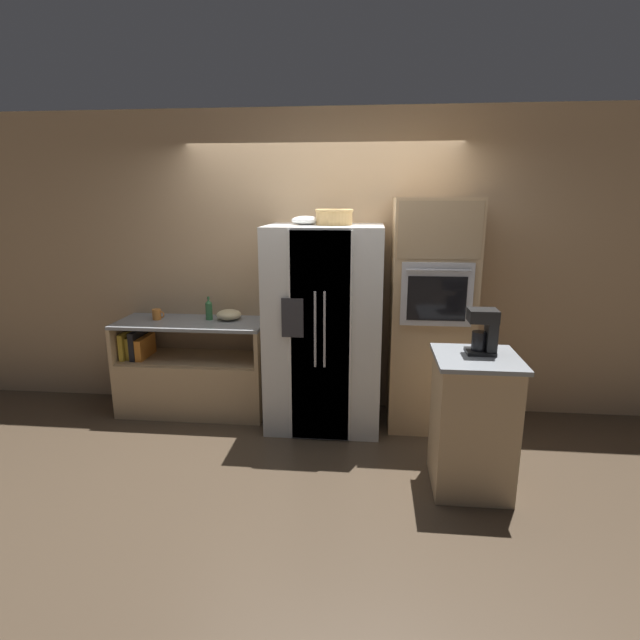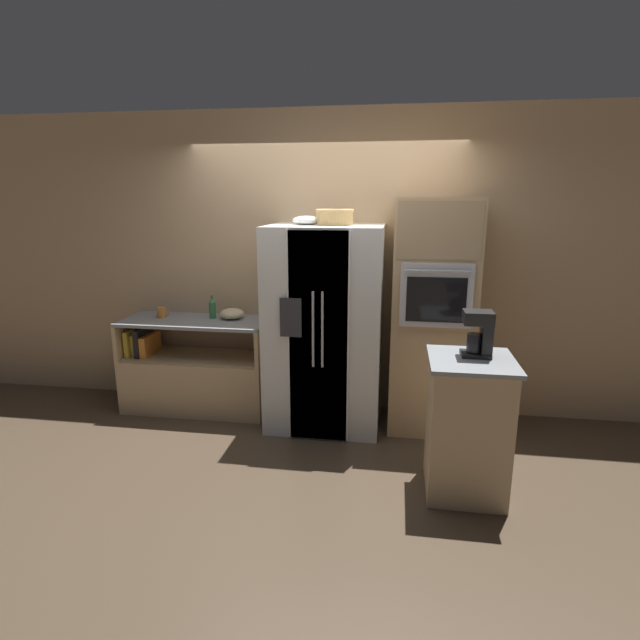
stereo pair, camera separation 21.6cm
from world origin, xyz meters
TOP-DOWN VIEW (x-y plane):
  - ground_plane at (0.00, 0.00)m, footprint 20.00×20.00m
  - wall_back at (0.00, 0.51)m, footprint 12.00×0.06m
  - counter_left at (-1.22, 0.20)m, footprint 1.39×0.57m
  - refrigerator at (0.06, 0.08)m, footprint 0.99×0.83m
  - wall_oven at (0.99, 0.16)m, footprint 0.69×0.70m
  - island_counter at (1.19, -0.88)m, footprint 0.57×0.59m
  - wicker_basket at (0.14, 0.10)m, footprint 0.33×0.33m
  - fruit_bowl at (-0.11, 0.11)m, footprint 0.24×0.24m
  - bottle_tall at (-1.05, 0.28)m, footprint 0.06×0.06m
  - mug at (-1.55, 0.23)m, footprint 0.12×0.08m
  - mixing_bowl at (-0.87, 0.29)m, footprint 0.23×0.23m
  - coffee_maker at (1.24, -0.81)m, footprint 0.19×0.16m

SIDE VIEW (x-z plane):
  - ground_plane at x=0.00m, z-range 0.00..0.00m
  - counter_left at x=-1.22m, z-range -0.12..0.77m
  - island_counter at x=1.19m, z-range 0.00..0.98m
  - refrigerator at x=0.06m, z-range 0.00..1.79m
  - mixing_bowl at x=-0.87m, z-range 0.89..0.99m
  - mug at x=-1.55m, z-range 0.89..0.99m
  - bottle_tall at x=-1.05m, z-range 0.88..1.10m
  - wall_oven at x=0.99m, z-range 0.01..2.03m
  - coffee_maker at x=1.24m, z-range 0.99..1.30m
  - wall_back at x=0.00m, z-range 0.00..2.80m
  - fruit_bowl at x=-0.11m, z-range 1.79..1.87m
  - wicker_basket at x=0.14m, z-range 1.80..1.93m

